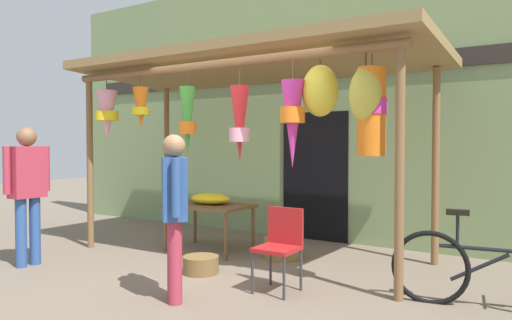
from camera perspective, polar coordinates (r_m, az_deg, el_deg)
The scene contains 11 objects.
ground_plane at distance 5.50m, azimuth -4.61°, elevation -13.88°, with size 30.00×30.00×0.00m, color #756656.
shop_facade at distance 7.63m, azimuth 7.51°, elevation 6.63°, with size 10.53×0.29×4.27m.
market_stall_canopy at distance 6.20m, azimuth -0.77°, elevation 9.62°, with size 4.95×2.11×2.68m.
display_table at distance 6.71m, azimuth -5.64°, elevation -5.90°, with size 1.15×0.75×0.66m.
flower_heap_on_table at distance 6.71m, azimuth -5.44°, elevation -4.63°, with size 0.60×0.42×0.15m.
folding_chair at distance 4.93m, azimuth 2.97°, elevation -9.71°, with size 0.40×0.40×0.84m.
wicker_basket_by_table at distance 5.69m, azimuth -6.63°, elevation -12.34°, with size 0.42×0.42×0.20m, color brown.
wicker_basket_spare at distance 6.33m, azimuth 3.11°, elevation -10.47°, with size 0.47×0.47×0.28m, color olive.
parked_bicycle at distance 4.87m, azimuth 26.32°, elevation -11.93°, with size 1.74×0.44×0.92m.
vendor_in_orange at distance 6.48m, azimuth -25.70°, elevation -2.60°, with size 0.23×0.59×1.70m.
customer_foreground at distance 4.59m, azimuth -9.77°, elevation -5.17°, with size 0.45×0.44×1.59m.
Camera 1 is at (3.18, -4.24, 1.49)m, focal length 33.40 mm.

